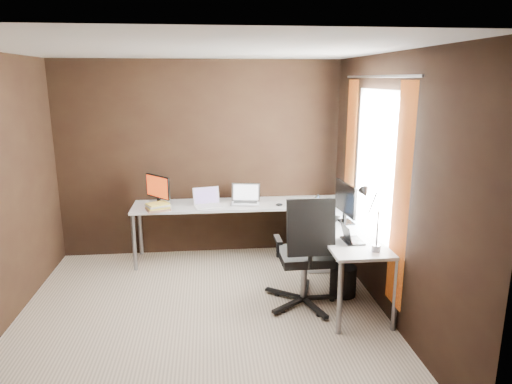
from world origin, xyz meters
TOP-DOWN VIEW (x-y plane):
  - room at (0.34, 0.07)m, footprint 3.60×3.60m
  - desk at (0.84, 1.04)m, footprint 2.65×2.25m
  - drawer_pedestal at (1.43, 1.15)m, footprint 0.42×0.50m
  - monitor_left at (-0.53, 1.49)m, footprint 0.31×0.34m
  - monitor_right at (1.56, 0.58)m, footprint 0.15×0.54m
  - laptop_white at (0.07, 1.44)m, footprint 0.37×0.30m
  - laptop_silver at (0.55, 1.50)m, footprint 0.40×0.31m
  - laptop_black_big at (1.34, 0.70)m, footprint 0.42×0.46m
  - laptop_black_small at (1.44, -0.00)m, footprint 0.18×0.25m
  - book_stack at (-0.51, 1.30)m, footprint 0.32×0.30m
  - mouse_left at (-0.48, 1.32)m, footprint 0.09×0.07m
  - mouse_corner at (0.96, 1.32)m, footprint 0.09×0.07m
  - desk_lamp at (1.53, -0.22)m, footprint 0.19×0.22m
  - office_chair at (1.04, 0.16)m, footprint 0.66×0.66m
  - wastebasket at (1.50, 0.33)m, footprint 0.34×0.34m

SIDE VIEW (x-z plane):
  - wastebasket at x=1.50m, z-range 0.00..0.32m
  - drawer_pedestal at x=1.43m, z-range 0.00..0.60m
  - office_chair at x=1.04m, z-range -0.24..0.93m
  - desk at x=0.84m, z-range 0.31..1.04m
  - mouse_left at x=-0.48m, z-range 0.73..0.76m
  - mouse_corner at x=0.96m, z-range 0.73..0.76m
  - laptop_black_small at x=1.44m, z-range 0.68..0.85m
  - book_stack at x=-0.51m, z-range 0.73..0.81m
  - laptop_white at x=0.07m, z-range 0.67..0.89m
  - laptop_silver at x=0.55m, z-range 0.66..0.90m
  - laptop_black_big at x=1.34m, z-range 0.66..0.91m
  - monitor_left at x=-0.53m, z-range 0.76..1.14m
  - monitor_right at x=1.56m, z-range 0.76..1.21m
  - desk_lamp at x=1.53m, z-range 0.81..1.40m
  - room at x=0.34m, z-range 0.03..2.53m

